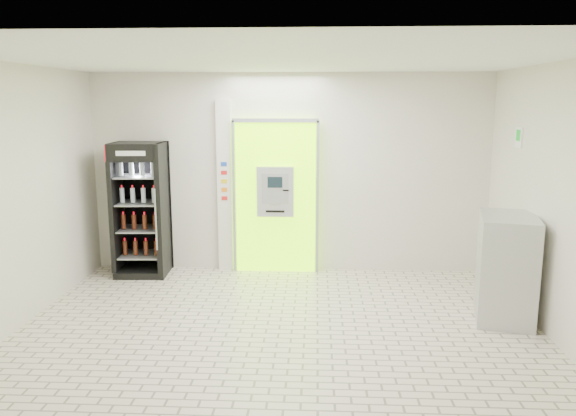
{
  "coord_description": "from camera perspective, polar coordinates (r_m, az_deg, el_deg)",
  "views": [
    {
      "loc": [
        0.41,
        -5.93,
        2.57
      ],
      "look_at": [
        0.05,
        1.2,
        1.21
      ],
      "focal_mm": 35.0,
      "sensor_mm": 36.0,
      "label": 1
    }
  ],
  "objects": [
    {
      "name": "exit_sign",
      "position": [
        7.78,
        22.41,
        6.64
      ],
      "size": [
        0.02,
        0.22,
        0.26
      ],
      "color": "white",
      "rests_on": "room_shell"
    },
    {
      "name": "room_shell",
      "position": [
        5.99,
        -1.03,
        3.76
      ],
      "size": [
        6.0,
        6.0,
        6.0
      ],
      "color": "silver",
      "rests_on": "ground"
    },
    {
      "name": "beverage_cooler",
      "position": [
        8.66,
        -14.67,
        -0.37
      ],
      "size": [
        0.78,
        0.73,
        1.99
      ],
      "rotation": [
        0.0,
        0.0,
        0.05
      ],
      "color": "black",
      "rests_on": "ground"
    },
    {
      "name": "pillar",
      "position": [
        8.59,
        -6.43,
        2.18
      ],
      "size": [
        0.22,
        0.11,
        2.6
      ],
      "color": "silver",
      "rests_on": "ground"
    },
    {
      "name": "atm_assembly",
      "position": [
        8.48,
        -1.25,
        1.25
      ],
      "size": [
        1.3,
        0.24,
        2.33
      ],
      "color": "#92FF00",
      "rests_on": "ground"
    },
    {
      "name": "steel_cabinet",
      "position": [
        7.19,
        21.27,
        -5.66
      ],
      "size": [
        0.83,
        1.06,
        1.26
      ],
      "rotation": [
        0.0,
        0.0,
        -0.23
      ],
      "color": "#ACAEB4",
      "rests_on": "ground"
    },
    {
      "name": "ground",
      "position": [
        6.48,
        -0.97,
        -12.63
      ],
      "size": [
        6.0,
        6.0,
        0.0
      ],
      "primitive_type": "plane",
      "color": "beige",
      "rests_on": "ground"
    }
  ]
}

